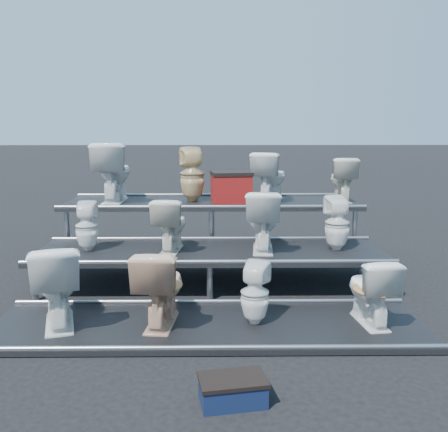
{
  "coord_description": "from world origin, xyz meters",
  "views": [
    {
      "loc": [
        0.1,
        -5.89,
        1.98
      ],
      "look_at": [
        0.17,
        0.1,
        0.86
      ],
      "focal_mm": 40.0,
      "sensor_mm": 36.0,
      "label": 1
    }
  ],
  "objects_px": {
    "toilet_3": "(371,290)",
    "toilet_7": "(337,223)",
    "toilet_11": "(342,179)",
    "toilet_4": "(87,226)",
    "toilet_10": "(270,177)",
    "red_crate": "(231,189)",
    "toilet_9": "(192,174)",
    "toilet_2": "(255,293)",
    "toilet_1": "(160,286)",
    "toilet_8": "(113,172)",
    "toilet_0": "(56,284)",
    "toilet_5": "(171,224)",
    "step_stool": "(233,392)",
    "toilet_6": "(263,220)"
  },
  "relations": [
    {
      "from": "toilet_3",
      "to": "toilet_7",
      "type": "bearing_deg",
      "value": -95.24
    },
    {
      "from": "toilet_11",
      "to": "toilet_4",
      "type": "bearing_deg",
      "value": 24.08
    },
    {
      "from": "toilet_7",
      "to": "toilet_10",
      "type": "distance_m",
      "value": 1.53
    },
    {
      "from": "red_crate",
      "to": "toilet_9",
      "type": "bearing_deg",
      "value": 163.45
    },
    {
      "from": "toilet_2",
      "to": "toilet_3",
      "type": "height_order",
      "value": "toilet_3"
    },
    {
      "from": "toilet_1",
      "to": "toilet_10",
      "type": "distance_m",
      "value": 3.02
    },
    {
      "from": "toilet_7",
      "to": "red_crate",
      "type": "distance_m",
      "value": 1.77
    },
    {
      "from": "toilet_7",
      "to": "toilet_8",
      "type": "bearing_deg",
      "value": -29.4
    },
    {
      "from": "toilet_8",
      "to": "toilet_10",
      "type": "distance_m",
      "value": 2.27
    },
    {
      "from": "toilet_11",
      "to": "toilet_0",
      "type": "bearing_deg",
      "value": 40.84
    },
    {
      "from": "toilet_0",
      "to": "toilet_9",
      "type": "distance_m",
      "value": 2.96
    },
    {
      "from": "toilet_2",
      "to": "toilet_8",
      "type": "relative_size",
      "value": 0.72
    },
    {
      "from": "toilet_5",
      "to": "toilet_8",
      "type": "distance_m",
      "value": 1.68
    },
    {
      "from": "toilet_0",
      "to": "toilet_2",
      "type": "xyz_separation_m",
      "value": [
        1.91,
        0.0,
        -0.1
      ]
    },
    {
      "from": "toilet_1",
      "to": "toilet_5",
      "type": "relative_size",
      "value": 1.17
    },
    {
      "from": "red_crate",
      "to": "toilet_0",
      "type": "bearing_deg",
      "value": -132.71
    },
    {
      "from": "toilet_1",
      "to": "toilet_4",
      "type": "xyz_separation_m",
      "value": [
        -1.03,
        1.3,
        0.32
      ]
    },
    {
      "from": "toilet_3",
      "to": "red_crate",
      "type": "distance_m",
      "value": 2.9
    },
    {
      "from": "toilet_10",
      "to": "toilet_7",
      "type": "bearing_deg",
      "value": 141.8
    },
    {
      "from": "toilet_5",
      "to": "red_crate",
      "type": "xyz_separation_m",
      "value": [
        0.76,
        1.22,
        0.27
      ]
    },
    {
      "from": "toilet_7",
      "to": "toilet_10",
      "type": "relative_size",
      "value": 0.92
    },
    {
      "from": "toilet_2",
      "to": "toilet_7",
      "type": "distance_m",
      "value": 1.75
    },
    {
      "from": "toilet_1",
      "to": "toilet_3",
      "type": "xyz_separation_m",
      "value": [
        2.03,
        0.0,
        -0.05
      ]
    },
    {
      "from": "toilet_9",
      "to": "toilet_10",
      "type": "bearing_deg",
      "value": 167.77
    },
    {
      "from": "toilet_3",
      "to": "step_stool",
      "type": "bearing_deg",
      "value": 36.96
    },
    {
      "from": "toilet_6",
      "to": "toilet_11",
      "type": "distance_m",
      "value": 1.85
    },
    {
      "from": "toilet_11",
      "to": "toilet_10",
      "type": "bearing_deg",
      "value": 3.08
    },
    {
      "from": "toilet_4",
      "to": "toilet_9",
      "type": "xyz_separation_m",
      "value": [
        1.21,
        1.3,
        0.49
      ]
    },
    {
      "from": "toilet_2",
      "to": "toilet_11",
      "type": "distance_m",
      "value": 3.09
    },
    {
      "from": "toilet_4",
      "to": "toilet_9",
      "type": "height_order",
      "value": "toilet_9"
    },
    {
      "from": "toilet_0",
      "to": "toilet_10",
      "type": "relative_size",
      "value": 1.13
    },
    {
      "from": "toilet_0",
      "to": "toilet_11",
      "type": "relative_size",
      "value": 1.27
    },
    {
      "from": "toilet_0",
      "to": "step_stool",
      "type": "height_order",
      "value": "toilet_0"
    },
    {
      "from": "toilet_2",
      "to": "toilet_4",
      "type": "bearing_deg",
      "value": -14.98
    },
    {
      "from": "toilet_5",
      "to": "toilet_10",
      "type": "relative_size",
      "value": 0.9
    },
    {
      "from": "toilet_0",
      "to": "toilet_1",
      "type": "height_order",
      "value": "toilet_0"
    },
    {
      "from": "step_stool",
      "to": "red_crate",
      "type": "bearing_deg",
      "value": 78.58
    },
    {
      "from": "toilet_2",
      "to": "toilet_6",
      "type": "height_order",
      "value": "toilet_6"
    },
    {
      "from": "toilet_1",
      "to": "toilet_3",
      "type": "bearing_deg",
      "value": -174.42
    },
    {
      "from": "toilet_10",
      "to": "toilet_8",
      "type": "bearing_deg",
      "value": 24.05
    },
    {
      "from": "toilet_0",
      "to": "toilet_9",
      "type": "height_order",
      "value": "toilet_9"
    },
    {
      "from": "toilet_2",
      "to": "toilet_4",
      "type": "distance_m",
      "value": 2.37
    },
    {
      "from": "toilet_7",
      "to": "toilet_10",
      "type": "height_order",
      "value": "toilet_10"
    },
    {
      "from": "toilet_5",
      "to": "toilet_11",
      "type": "relative_size",
      "value": 1.01
    },
    {
      "from": "toilet_8",
      "to": "toilet_4",
      "type": "bearing_deg",
      "value": 87.16
    },
    {
      "from": "toilet_2",
      "to": "toilet_6",
      "type": "relative_size",
      "value": 0.83
    },
    {
      "from": "toilet_4",
      "to": "step_stool",
      "type": "xyz_separation_m",
      "value": [
        1.69,
        -2.61,
        -0.68
      ]
    },
    {
      "from": "toilet_5",
      "to": "toilet_8",
      "type": "height_order",
      "value": "toilet_8"
    },
    {
      "from": "toilet_2",
      "to": "toilet_7",
      "type": "xyz_separation_m",
      "value": [
        1.09,
        1.3,
        0.42
      ]
    },
    {
      "from": "toilet_3",
      "to": "step_stool",
      "type": "relative_size",
      "value": 1.45
    }
  ]
}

